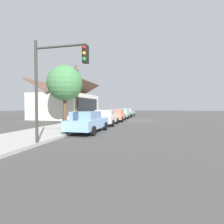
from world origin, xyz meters
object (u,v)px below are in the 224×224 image
at_px(car_ivory, 106,117).
at_px(car_silver, 128,112).
at_px(car_skyblue, 88,122).
at_px(shade_tree, 65,83).
at_px(car_coral, 117,115).
at_px(utility_pole_wooden, 76,92).
at_px(fire_hydrant_red, 110,116).
at_px(car_seafoam, 124,113).
at_px(traffic_light_main, 55,75).

height_order(car_ivory, car_silver, same).
bearing_deg(car_skyblue, shade_tree, 39.39).
xyz_separation_m(car_coral, utility_pole_wooden, (-0.81, 5.47, 3.11)).
height_order(shade_tree, fire_hydrant_red, shade_tree).
height_order(car_skyblue, car_seafoam, same).
distance_m(car_seafoam, shade_tree, 11.26).
bearing_deg(utility_pole_wooden, car_ivory, -128.23).
relative_size(car_silver, utility_pole_wooden, 0.65).
bearing_deg(car_seafoam, shade_tree, 147.76).
xyz_separation_m(traffic_light_main, fire_hydrant_red, (17.45, 1.66, -2.99)).
distance_m(car_coral, car_seafoam, 5.47).
distance_m(car_seafoam, car_silver, 5.66).
bearing_deg(traffic_light_main, car_silver, 0.73).
distance_m(car_coral, shade_tree, 7.72).
relative_size(car_coral, fire_hydrant_red, 6.95).
bearing_deg(car_silver, utility_pole_wooden, 158.02).
bearing_deg(car_coral, traffic_light_main, 178.26).
distance_m(car_skyblue, car_seafoam, 15.95).
bearing_deg(shade_tree, car_skyblue, -141.18).
height_order(car_skyblue, traffic_light_main, traffic_light_main).
height_order(car_seafoam, car_silver, same).
bearing_deg(car_silver, fire_hydrant_red, 173.68).
relative_size(car_coral, shade_tree, 0.72).
bearing_deg(car_skyblue, fire_hydrant_red, 7.04).
xyz_separation_m(car_coral, fire_hydrant_red, (2.14, 1.47, -0.32)).
height_order(shade_tree, traffic_light_main, shade_tree).
bearing_deg(car_ivory, car_skyblue, 177.79).
bearing_deg(shade_tree, car_silver, -20.73).
relative_size(car_ivory, car_coral, 0.94).
height_order(car_ivory, car_seafoam, same).
relative_size(car_ivory, shade_tree, 0.68).
xyz_separation_m(car_coral, car_silver, (11.13, 0.15, 0.00)).
xyz_separation_m(car_skyblue, traffic_light_main, (-4.82, -0.23, 2.67)).
height_order(car_ivory, traffic_light_main, traffic_light_main).
bearing_deg(car_silver, car_coral, -177.17).
xyz_separation_m(car_ivory, car_coral, (5.03, -0.11, -0.00)).
distance_m(car_skyblue, shade_tree, 9.80).
distance_m(car_silver, traffic_light_main, 26.57).
xyz_separation_m(car_skyblue, shade_tree, (7.00, 5.63, 3.91)).
height_order(car_silver, utility_pole_wooden, utility_pole_wooden).
distance_m(car_skyblue, car_silver, 21.61).
distance_m(car_ivory, fire_hydrant_red, 7.31).
xyz_separation_m(shade_tree, traffic_light_main, (-11.83, -5.86, -1.23)).
height_order(car_ivory, utility_pole_wooden, utility_pole_wooden).
relative_size(car_silver, traffic_light_main, 0.93).
height_order(car_coral, fire_hydrant_red, car_coral).
distance_m(car_ivory, utility_pole_wooden, 7.51).
bearing_deg(utility_pole_wooden, shade_tree, 175.61).
bearing_deg(shade_tree, utility_pole_wooden, -4.39).
relative_size(traffic_light_main, utility_pole_wooden, 0.69).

